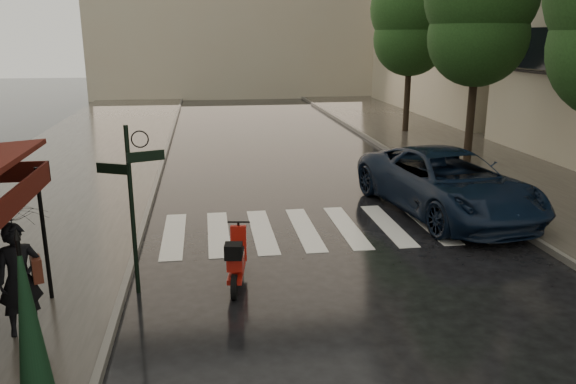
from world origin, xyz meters
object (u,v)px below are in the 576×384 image
object	(u,v)px
pedestrian_with_umbrella	(13,230)
parasol_front	(33,350)
scooter	(237,261)
parked_car	(447,182)

from	to	relation	value
pedestrian_with_umbrella	parasol_front	distance (m)	3.27
parasol_front	pedestrian_with_umbrella	bearing A→B (deg)	109.42
pedestrian_with_umbrella	scooter	xyz separation A→B (m)	(3.35, 1.43, -1.28)
pedestrian_with_umbrella	parked_car	xyz separation A→B (m)	(9.11, 5.17, -0.95)
parked_car	parasol_front	bearing A→B (deg)	-143.09
scooter	parked_car	distance (m)	6.88
pedestrian_with_umbrella	parked_car	world-z (taller)	pedestrian_with_umbrella
pedestrian_with_umbrella	parasol_front	bearing A→B (deg)	-92.05
pedestrian_with_umbrella	scooter	bearing A→B (deg)	1.62
scooter	parasol_front	bearing A→B (deg)	-108.19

